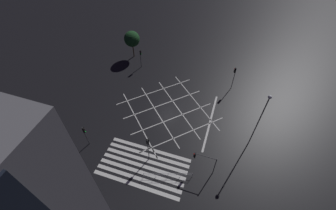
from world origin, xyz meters
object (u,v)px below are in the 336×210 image
(traffic_light_ne_main, at_px, (234,74))
(street_tree_near, at_px, (132,39))
(traffic_light_sw_main, at_px, (85,133))
(street_lamp_east, at_px, (262,115))
(traffic_light_nw_main, at_px, (141,55))
(street_lamp_west, at_px, (60,127))
(traffic_light_median_south, at_px, (148,145))
(traffic_light_se_main, at_px, (203,159))

(traffic_light_ne_main, bearing_deg, street_tree_near, -10.09)
(traffic_light_sw_main, bearing_deg, street_tree_near, 97.58)
(street_lamp_east, height_order, street_tree_near, street_lamp_east)
(traffic_light_sw_main, bearing_deg, traffic_light_ne_main, 45.98)
(traffic_light_nw_main, distance_m, street_tree_near, 4.31)
(street_lamp_west, bearing_deg, traffic_light_median_south, 12.90)
(traffic_light_se_main, height_order, traffic_light_sw_main, traffic_light_sw_main)
(street_tree_near, bearing_deg, street_lamp_east, -30.64)
(traffic_light_ne_main, bearing_deg, traffic_light_median_south, 63.96)
(traffic_light_ne_main, height_order, street_tree_near, street_tree_near)
(traffic_light_median_south, height_order, traffic_light_se_main, traffic_light_median_south)
(traffic_light_median_south, xyz_separation_m, traffic_light_se_main, (7.08, 0.55, -0.47))
(street_lamp_west, bearing_deg, street_lamp_east, 21.62)
(traffic_light_ne_main, relative_size, traffic_light_sw_main, 1.20)
(street_lamp_west, distance_m, street_tree_near, 23.87)
(traffic_light_se_main, relative_size, street_lamp_west, 0.42)
(traffic_light_ne_main, relative_size, street_lamp_east, 0.48)
(traffic_light_median_south, xyz_separation_m, street_lamp_west, (-10.49, -2.40, 2.45))
(street_lamp_west, bearing_deg, street_tree_near, 93.44)
(street_lamp_east, distance_m, street_tree_near, 28.70)
(traffic_light_se_main, bearing_deg, street_lamp_west, 9.52)
(traffic_light_median_south, height_order, street_lamp_east, street_lamp_east)
(traffic_light_se_main, relative_size, street_lamp_east, 0.38)
(traffic_light_sw_main, bearing_deg, traffic_light_median_south, 3.53)
(street_lamp_west, bearing_deg, traffic_light_se_main, 9.52)
(traffic_light_nw_main, xyz_separation_m, street_lamp_west, (-1.53, -20.94, 2.85))
(traffic_light_nw_main, relative_size, traffic_light_ne_main, 0.84)
(traffic_light_sw_main, bearing_deg, street_lamp_west, -128.83)
(traffic_light_sw_main, bearing_deg, street_lamp_east, 18.70)
(traffic_light_nw_main, relative_size, street_tree_near, 0.68)
(traffic_light_median_south, bearing_deg, traffic_light_ne_main, -26.04)
(street_lamp_east, bearing_deg, street_lamp_west, -158.38)
(traffic_light_median_south, relative_size, street_tree_near, 0.79)
(traffic_light_median_south, distance_m, traffic_light_nw_main, 20.59)
(traffic_light_se_main, xyz_separation_m, street_lamp_west, (-17.57, -2.95, 2.92))
(street_lamp_east, relative_size, street_lamp_west, 1.10)
(traffic_light_median_south, relative_size, traffic_light_nw_main, 1.15)
(traffic_light_sw_main, xyz_separation_m, street_tree_near, (-2.92, 21.93, 1.35))
(street_tree_near, bearing_deg, traffic_light_ne_main, -10.09)
(traffic_light_nw_main, height_order, street_tree_near, street_tree_near)
(traffic_light_nw_main, distance_m, traffic_light_ne_main, 17.64)
(traffic_light_median_south, distance_m, traffic_light_ne_main, 19.72)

